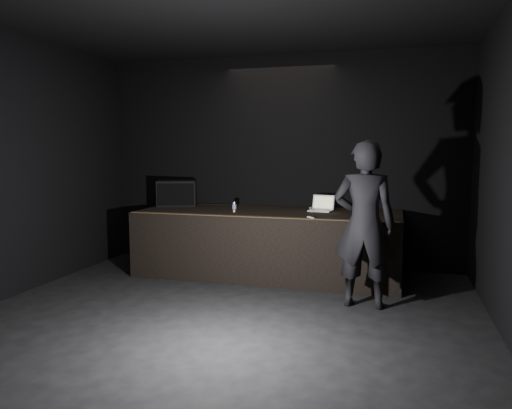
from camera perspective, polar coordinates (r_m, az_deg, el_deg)
The scene contains 11 objects.
ground at distance 5.44m, azimuth -5.90°, elevation -14.80°, with size 7.00×7.00×0.00m, color black.
room_walls at distance 5.07m, azimuth -6.17°, elevation 7.04°, with size 6.10×7.10×3.52m.
stage_riser at distance 7.81m, azimuth 1.46°, elevation -4.39°, with size 4.00×1.50×1.00m, color black.
riser_lip at distance 7.05m, azimuth 0.05°, elevation -1.40°, with size 3.92×0.10×0.01m, color brown.
stage_monitor at distance 8.51m, azimuth -9.03°, elevation 1.27°, with size 0.75×0.65×0.43m.
cable at distance 8.52m, azimuth -3.76°, elevation -0.03°, with size 0.02×0.02×0.90m, color black.
laptop at distance 7.82m, azimuth 7.52°, elevation -0.27°, with size 0.39×0.36×0.24m.
beer_can at distance 7.63m, azimuth -2.50°, elevation -0.28°, with size 0.06×0.06×0.15m.
plastic_cup at distance 7.43m, azimuth 6.39°, elevation -0.68°, with size 0.08×0.08×0.10m, color white.
wii_remote at distance 6.94m, azimuth 6.25°, elevation -1.50°, with size 0.03×0.14×0.03m, color silver.
person at distance 6.28m, azimuth 12.28°, elevation -2.24°, with size 0.75×0.50×2.07m, color black.
Camera 1 is at (1.88, -4.70, 1.96)m, focal length 35.00 mm.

